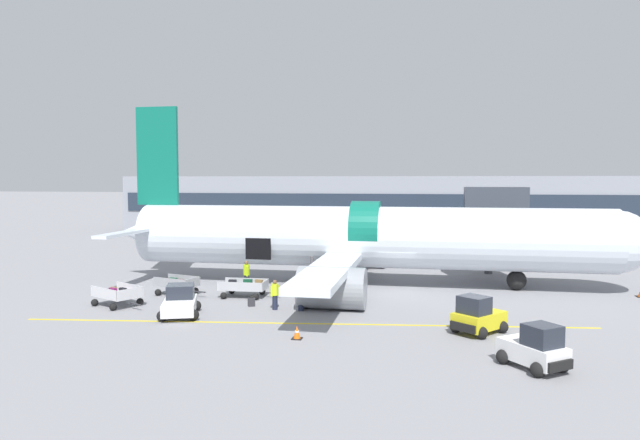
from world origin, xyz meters
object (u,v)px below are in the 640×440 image
(baggage_tug_lead, at_px, (535,350))
(suitcase_on_tarmac_upright, at_px, (251,302))
(baggage_cart_queued, at_px, (177,286))
(ground_crew_driver, at_px, (301,295))
(airplane, at_px, (360,238))
(baggage_tug_rear, at_px, (180,302))
(baggage_cart_loading, at_px, (245,288))
(ground_crew_supervisor, at_px, (318,279))
(ground_crew_loader_b, at_px, (275,294))
(baggage_cart_empty, at_px, (118,296))
(baggage_tug_mid, at_px, (478,317))
(ground_crew_loader_a, at_px, (247,274))

(baggage_tug_lead, height_order, suitcase_on_tarmac_upright, baggage_tug_lead)
(baggage_cart_queued, distance_m, ground_crew_driver, 8.77)
(airplane, relative_size, baggage_tug_lead, 12.64)
(baggage_tug_rear, xyz_separation_m, suitcase_on_tarmac_upright, (2.99, 2.71, -0.44))
(baggage_cart_loading, xyz_separation_m, ground_crew_supervisor, (4.08, 1.97, 0.31))
(baggage_tug_lead, height_order, baggage_tug_rear, baggage_tug_lead)
(ground_crew_loader_b, bearing_deg, baggage_tug_lead, -32.16)
(baggage_tug_rear, relative_size, baggage_cart_queued, 1.01)
(ground_crew_driver, distance_m, ground_crew_supervisor, 4.89)
(airplane, relative_size, ground_crew_driver, 22.17)
(baggage_cart_empty, relative_size, suitcase_on_tarmac_upright, 6.03)
(ground_crew_loader_b, xyz_separation_m, ground_crew_supervisor, (1.44, 4.87, -0.01))
(suitcase_on_tarmac_upright, bearing_deg, ground_crew_driver, -10.69)
(baggage_tug_mid, bearing_deg, ground_crew_loader_a, 148.66)
(baggage_tug_lead, bearing_deg, ground_crew_loader_a, 139.73)
(airplane, relative_size, baggage_cart_loading, 9.57)
(ground_crew_supervisor, distance_m, suitcase_on_tarmac_upright, 5.28)
(baggage_cart_loading, distance_m, baggage_cart_empty, 7.16)
(airplane, relative_size, baggage_cart_empty, 10.12)
(airplane, xyz_separation_m, baggage_tug_mid, (6.72, -10.99, -2.38))
(baggage_tug_mid, relative_size, ground_crew_supervisor, 1.74)
(baggage_cart_queued, xyz_separation_m, suitcase_on_tarmac_upright, (5.40, -2.18, -0.32))
(baggage_tug_rear, xyz_separation_m, ground_crew_loader_b, (4.49, 2.18, 0.18))
(baggage_tug_rear, height_order, suitcase_on_tarmac_upright, baggage_tug_rear)
(baggage_tug_rear, height_order, ground_crew_supervisor, ground_crew_supervisor)
(airplane, bearing_deg, baggage_cart_loading, -140.25)
(baggage_tug_mid, xyz_separation_m, baggage_cart_queued, (-17.26, 5.59, -0.17))
(baggage_cart_queued, xyz_separation_m, ground_crew_supervisor, (8.34, 2.16, 0.29))
(baggage_tug_lead, height_order, ground_crew_supervisor, baggage_tug_lead)
(ground_crew_loader_b, distance_m, ground_crew_supervisor, 5.08)
(ground_crew_driver, bearing_deg, baggage_cart_queued, 161.82)
(baggage_tug_rear, xyz_separation_m, ground_crew_loader_a, (1.11, 7.66, 0.27))
(baggage_cart_loading, height_order, ground_crew_loader_a, ground_crew_loader_a)
(baggage_tug_lead, height_order, baggage_cart_loading, baggage_tug_lead)
(ground_crew_supervisor, bearing_deg, baggage_cart_loading, -154.21)
(ground_crew_supervisor, bearing_deg, ground_crew_driver, -90.15)
(ground_crew_loader_b, bearing_deg, baggage_cart_loading, 132.33)
(baggage_cart_loading, bearing_deg, ground_crew_loader_a, 105.87)
(ground_crew_loader_b, distance_m, suitcase_on_tarmac_upright, 1.71)
(airplane, distance_m, suitcase_on_tarmac_upright, 9.60)
(suitcase_on_tarmac_upright, bearing_deg, airplane, 55.91)
(baggage_cart_empty, bearing_deg, ground_crew_driver, 4.02)
(ground_crew_loader_a, xyz_separation_m, ground_crew_loader_b, (3.38, -5.49, -0.09))
(baggage_tug_lead, bearing_deg, airplane, 118.15)
(airplane, bearing_deg, baggage_tug_lead, -61.85)
(airplane, distance_m, baggage_cart_loading, 8.56)
(ground_crew_loader_a, height_order, ground_crew_supervisor, ground_crew_loader_a)
(ground_crew_supervisor, relative_size, suitcase_on_tarmac_upright, 2.77)
(baggage_tug_rear, height_order, ground_crew_loader_b, ground_crew_loader_b)
(baggage_cart_loading, height_order, baggage_cart_queued, baggage_cart_queued)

